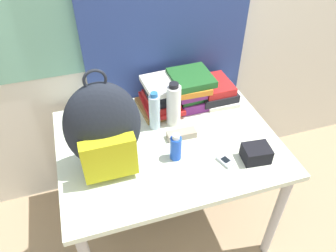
{
  "coord_description": "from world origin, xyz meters",
  "views": [
    {
      "loc": [
        -0.36,
        -0.74,
        1.85
      ],
      "look_at": [
        0.0,
        0.42,
        0.81
      ],
      "focal_mm": 35.0,
      "sensor_mm": 36.0,
      "label": 1
    }
  ],
  "objects_px": {
    "backpack": "(104,130)",
    "book_stack_right": "(215,91)",
    "book_stack_left": "(161,97)",
    "sports_bottle": "(174,105)",
    "sunscreen_bottle": "(175,148)",
    "sunglasses_case": "(182,134)",
    "book_stack_center": "(190,88)",
    "camera_pouch": "(256,153)",
    "cell_phone": "(225,161)",
    "water_bottle": "(155,112)"
  },
  "relations": [
    {
      "from": "sunglasses_case",
      "to": "camera_pouch",
      "type": "bearing_deg",
      "value": -41.59
    },
    {
      "from": "book_stack_left",
      "to": "cell_phone",
      "type": "distance_m",
      "value": 0.53
    },
    {
      "from": "water_bottle",
      "to": "cell_phone",
      "type": "distance_m",
      "value": 0.44
    },
    {
      "from": "backpack",
      "to": "book_stack_center",
      "type": "xyz_separation_m",
      "value": [
        0.52,
        0.33,
        -0.11
      ]
    },
    {
      "from": "book_stack_left",
      "to": "cell_phone",
      "type": "bearing_deg",
      "value": -70.56
    },
    {
      "from": "book_stack_right",
      "to": "sunscreen_bottle",
      "type": "xyz_separation_m",
      "value": [
        -0.38,
        -0.39,
        0.01
      ]
    },
    {
      "from": "sunglasses_case",
      "to": "book_stack_left",
      "type": "bearing_deg",
      "value": 97.27
    },
    {
      "from": "sunglasses_case",
      "to": "cell_phone",
      "type": "bearing_deg",
      "value": -58.59
    },
    {
      "from": "book_stack_left",
      "to": "sports_bottle",
      "type": "distance_m",
      "value": 0.14
    },
    {
      "from": "sunglasses_case",
      "to": "camera_pouch",
      "type": "distance_m",
      "value": 0.38
    },
    {
      "from": "camera_pouch",
      "to": "backpack",
      "type": "bearing_deg",
      "value": 165.34
    },
    {
      "from": "book_stack_left",
      "to": "sunscreen_bottle",
      "type": "bearing_deg",
      "value": -96.59
    },
    {
      "from": "sunscreen_bottle",
      "to": "camera_pouch",
      "type": "bearing_deg",
      "value": -18.68
    },
    {
      "from": "sports_bottle",
      "to": "camera_pouch",
      "type": "bearing_deg",
      "value": -52.69
    },
    {
      "from": "book_stack_right",
      "to": "book_stack_center",
      "type": "bearing_deg",
      "value": -178.44
    },
    {
      "from": "backpack",
      "to": "book_stack_center",
      "type": "relative_size",
      "value": 2.1
    },
    {
      "from": "book_stack_left",
      "to": "water_bottle",
      "type": "relative_size",
      "value": 1.2
    },
    {
      "from": "book_stack_left",
      "to": "sunscreen_bottle",
      "type": "distance_m",
      "value": 0.39
    },
    {
      "from": "book_stack_right",
      "to": "cell_phone",
      "type": "bearing_deg",
      "value": -108.1
    },
    {
      "from": "camera_pouch",
      "to": "water_bottle",
      "type": "bearing_deg",
      "value": 136.65
    },
    {
      "from": "water_bottle",
      "to": "sunscreen_bottle",
      "type": "relative_size",
      "value": 1.49
    },
    {
      "from": "book_stack_center",
      "to": "camera_pouch",
      "type": "xyz_separation_m",
      "value": [
        0.15,
        -0.51,
        -0.07
      ]
    },
    {
      "from": "water_bottle",
      "to": "book_stack_center",
      "type": "bearing_deg",
      "value": 29.75
    },
    {
      "from": "book_stack_center",
      "to": "sunglasses_case",
      "type": "distance_m",
      "value": 0.3
    },
    {
      "from": "book_stack_center",
      "to": "sunglasses_case",
      "type": "xyz_separation_m",
      "value": [
        -0.14,
        -0.26,
        -0.09
      ]
    },
    {
      "from": "sunscreen_bottle",
      "to": "book_stack_right",
      "type": "bearing_deg",
      "value": 45.95
    },
    {
      "from": "sports_bottle",
      "to": "cell_phone",
      "type": "height_order",
      "value": "sports_bottle"
    },
    {
      "from": "sunscreen_bottle",
      "to": "cell_phone",
      "type": "relative_size",
      "value": 1.57
    },
    {
      "from": "backpack",
      "to": "camera_pouch",
      "type": "height_order",
      "value": "backpack"
    },
    {
      "from": "sunscreen_bottle",
      "to": "camera_pouch",
      "type": "xyz_separation_m",
      "value": [
        0.36,
        -0.12,
        -0.03
      ]
    },
    {
      "from": "backpack",
      "to": "sports_bottle",
      "type": "height_order",
      "value": "backpack"
    },
    {
      "from": "sports_bottle",
      "to": "cell_phone",
      "type": "bearing_deg",
      "value": -68.02
    },
    {
      "from": "book_stack_center",
      "to": "cell_phone",
      "type": "xyz_separation_m",
      "value": [
        0.0,
        -0.49,
        -0.1
      ]
    },
    {
      "from": "sunscreen_bottle",
      "to": "cell_phone",
      "type": "xyz_separation_m",
      "value": [
        0.22,
        -0.1,
        -0.06
      ]
    },
    {
      "from": "water_bottle",
      "to": "sports_bottle",
      "type": "height_order",
      "value": "sports_bottle"
    },
    {
      "from": "sunscreen_bottle",
      "to": "sunglasses_case",
      "type": "relative_size",
      "value": 0.98
    },
    {
      "from": "book_stack_left",
      "to": "sunscreen_bottle",
      "type": "relative_size",
      "value": 1.79
    },
    {
      "from": "book_stack_left",
      "to": "sports_bottle",
      "type": "relative_size",
      "value": 1.06
    },
    {
      "from": "book_stack_right",
      "to": "camera_pouch",
      "type": "xyz_separation_m",
      "value": [
        -0.02,
        -0.51,
        -0.02
      ]
    },
    {
      "from": "sports_bottle",
      "to": "camera_pouch",
      "type": "height_order",
      "value": "sports_bottle"
    },
    {
      "from": "water_bottle",
      "to": "sunscreen_bottle",
      "type": "bearing_deg",
      "value": -83.24
    },
    {
      "from": "sports_bottle",
      "to": "book_stack_right",
      "type": "bearing_deg",
      "value": 24.35
    },
    {
      "from": "book_stack_left",
      "to": "sports_bottle",
      "type": "height_order",
      "value": "sports_bottle"
    },
    {
      "from": "book_stack_center",
      "to": "cell_phone",
      "type": "relative_size",
      "value": 2.58
    },
    {
      "from": "book_stack_right",
      "to": "backpack",
      "type": "bearing_deg",
      "value": -153.75
    },
    {
      "from": "backpack",
      "to": "sports_bottle",
      "type": "relative_size",
      "value": 2.04
    },
    {
      "from": "backpack",
      "to": "water_bottle",
      "type": "bearing_deg",
      "value": 34.96
    },
    {
      "from": "backpack",
      "to": "book_stack_right",
      "type": "distance_m",
      "value": 0.78
    },
    {
      "from": "water_bottle",
      "to": "sunglasses_case",
      "type": "relative_size",
      "value": 1.45
    },
    {
      "from": "cell_phone",
      "to": "camera_pouch",
      "type": "bearing_deg",
      "value": -9.31
    }
  ]
}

